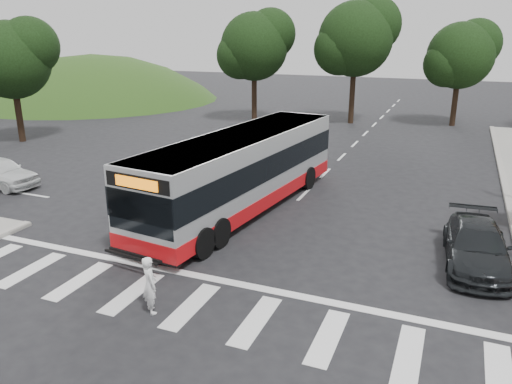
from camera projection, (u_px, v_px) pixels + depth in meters
The scene contains 12 objects.
ground at pixel (257, 241), 18.63m from camera, with size 140.00×140.00×0.00m, color black.
curb_east at pixel (509, 204), 22.42m from camera, with size 0.30×40.00×0.15m, color #9E9991.
hillside_nw at pixel (95, 99), 56.55m from camera, with size 44.00×44.00×10.00m, color #234516.
crosswalk_ladder at pixel (191, 306), 14.23m from camera, with size 18.00×2.60×0.01m, color silver.
tree_north_a at pixel (357, 38), 40.13m from camera, with size 6.60×6.15×10.17m.
tree_north_b at pixel (461, 55), 39.40m from camera, with size 5.72×5.33×8.43m.
tree_north_c at pixel (255, 45), 41.44m from camera, with size 6.16×5.74×9.30m.
tree_west_a at pixel (12, 59), 33.62m from camera, with size 5.72×5.33×8.43m.
transit_bus at pixel (242, 173), 21.43m from camera, with size 2.80×12.91×3.34m, color #ABADAF, non-canonical shape.
pedestrian at pixel (150, 285), 13.71m from camera, with size 0.61×0.40×1.67m, color white.
dark_sedan at pixel (477, 246), 16.50m from camera, with size 1.96×4.83×1.40m, color black.
west_car_white at pixel (0, 172), 24.95m from camera, with size 1.75×4.34×1.48m, color silver.
Camera 1 is at (6.45, -15.89, 7.51)m, focal length 35.00 mm.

